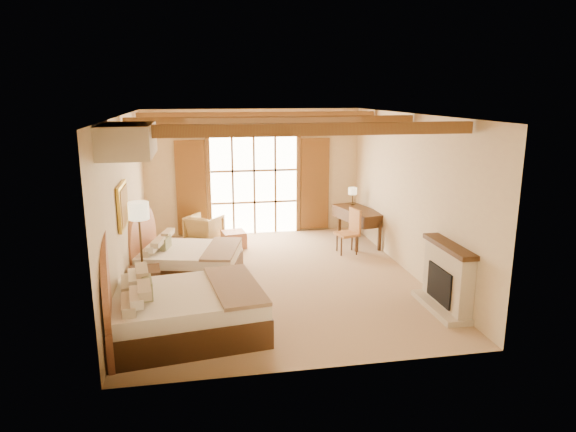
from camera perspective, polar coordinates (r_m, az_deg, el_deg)
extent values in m
plane|color=tan|center=(10.29, -1.40, -6.91)|extent=(7.00, 7.00, 0.00)
plane|color=beige|center=(13.26, -3.82, 4.88)|extent=(5.50, 0.00, 5.50)
plane|color=beige|center=(9.81, -17.54, 1.17)|extent=(0.00, 7.00, 7.00)
plane|color=beige|center=(10.61, 13.39, 2.34)|extent=(0.00, 7.00, 7.00)
plane|color=#B37F3C|center=(9.64, -1.51, 11.20)|extent=(7.00, 7.00, 0.00)
cube|color=white|center=(13.27, -3.78, 3.36)|extent=(2.20, 0.02, 2.50)
cube|color=brown|center=(13.16, -10.71, 3.06)|extent=(0.75, 0.06, 2.40)
cube|color=brown|center=(13.52, 3.00, 3.56)|extent=(0.75, 0.06, 2.40)
cube|color=beige|center=(9.10, 17.31, -6.66)|extent=(0.25, 1.30, 1.10)
cube|color=black|center=(9.10, 16.87, -7.29)|extent=(0.18, 0.80, 0.60)
cube|color=beige|center=(9.24, 16.58, -9.63)|extent=(0.45, 1.40, 0.10)
cube|color=#422314|center=(8.92, 17.51, -3.22)|extent=(0.30, 1.40, 0.08)
cube|color=gold|center=(9.04, -17.90, 1.10)|extent=(0.05, 0.95, 0.75)
cube|color=gold|center=(9.04, -17.72, 1.11)|extent=(0.02, 0.82, 0.62)
cube|color=beige|center=(7.60, -17.39, 8.05)|extent=(0.70, 1.40, 0.45)
cube|color=#422314|center=(8.10, -11.28, -11.34)|extent=(2.49, 2.01, 0.45)
cube|color=white|center=(7.97, -11.40, -9.09)|extent=(2.44, 1.97, 0.25)
cube|color=#967C5D|center=(7.93, -5.78, -7.94)|extent=(0.91, 1.84, 0.06)
cube|color=gray|center=(7.91, -15.35, -7.50)|extent=(0.19, 0.48, 0.27)
cube|color=#422314|center=(10.47, -10.88, -5.67)|extent=(2.24, 1.89, 0.38)
cube|color=white|center=(10.38, -10.96, -4.14)|extent=(2.20, 1.85, 0.21)
cube|color=#967C5D|center=(10.36, -7.31, -3.38)|extent=(0.92, 1.60, 0.05)
cube|color=gray|center=(10.34, -13.52, -3.08)|extent=(0.20, 0.42, 0.23)
cube|color=#422314|center=(9.36, -15.56, -7.51)|extent=(0.58, 0.58, 0.63)
cylinder|color=#3D2C17|center=(9.88, -15.68, -8.23)|extent=(0.24, 0.24, 0.03)
cylinder|color=#3D2C17|center=(9.64, -15.96, -4.12)|extent=(0.04, 0.04, 1.47)
cylinder|color=#F4E6B2|center=(9.43, -16.28, 0.56)|extent=(0.36, 0.36, 0.30)
imported|color=#A08348|center=(12.69, -9.29, -1.45)|extent=(1.04, 1.05, 0.69)
cube|color=#C0754F|center=(12.30, -6.04, -2.59)|extent=(0.60, 0.60, 0.38)
cube|color=#422314|center=(12.58, 7.92, 0.63)|extent=(1.01, 1.66, 0.06)
cube|color=#422314|center=(12.61, 7.90, -0.01)|extent=(0.98, 1.62, 0.24)
cube|color=#AF7647|center=(11.79, 6.57, -2.01)|extent=(0.54, 0.54, 0.06)
cube|color=#AF7647|center=(11.77, 7.55, -0.56)|extent=(0.16, 0.45, 0.55)
cylinder|color=#3D2C17|center=(13.08, 7.16, 1.33)|extent=(0.13, 0.13, 0.02)
cylinder|color=#3D2C17|center=(13.05, 7.18, 1.98)|extent=(0.03, 0.03, 0.30)
cylinder|color=#F4E6B2|center=(13.02, 7.20, 2.78)|extent=(0.22, 0.22, 0.17)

